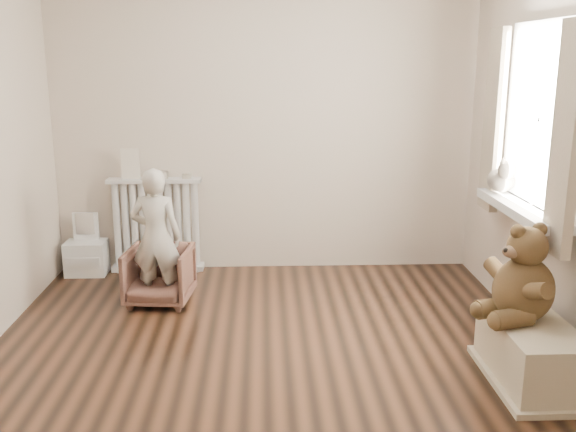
{
  "coord_description": "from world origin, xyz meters",
  "views": [
    {
      "loc": [
        -0.01,
        -3.71,
        1.83
      ],
      "look_at": [
        0.15,
        0.45,
        0.8
      ],
      "focal_mm": 40.0,
      "sensor_mm": 36.0,
      "label": 1
    }
  ],
  "objects_px": {
    "toy_bench": "(531,350)",
    "teddy_bear": "(525,268)",
    "radiator": "(157,229)",
    "plush_cat": "(501,179)",
    "toy_vanity": "(86,243)",
    "child": "(156,237)",
    "armchair": "(159,275)"
  },
  "relations": [
    {
      "from": "armchair",
      "to": "teddy_bear",
      "type": "height_order",
      "value": "teddy_bear"
    },
    {
      "from": "child",
      "to": "teddy_bear",
      "type": "relative_size",
      "value": 1.84
    },
    {
      "from": "toy_vanity",
      "to": "armchair",
      "type": "distance_m",
      "value": 1.02
    },
    {
      "from": "plush_cat",
      "to": "armchair",
      "type": "bearing_deg",
      "value": 150.68
    },
    {
      "from": "radiator",
      "to": "toy_vanity",
      "type": "height_order",
      "value": "radiator"
    },
    {
      "from": "toy_vanity",
      "to": "toy_bench",
      "type": "distance_m",
      "value": 3.68
    },
    {
      "from": "armchair",
      "to": "child",
      "type": "height_order",
      "value": "child"
    },
    {
      "from": "toy_vanity",
      "to": "plush_cat",
      "type": "xyz_separation_m",
      "value": [
        3.21,
        -0.98,
        0.72
      ]
    },
    {
      "from": "radiator",
      "to": "teddy_bear",
      "type": "bearing_deg",
      "value": -39.46
    },
    {
      "from": "radiator",
      "to": "toy_bench",
      "type": "xyz_separation_m",
      "value": [
        2.46,
        -2.06,
        -0.19
      ]
    },
    {
      "from": "child",
      "to": "radiator",
      "type": "bearing_deg",
      "value": -74.19
    },
    {
      "from": "teddy_bear",
      "to": "plush_cat",
      "type": "relative_size",
      "value": 1.9
    },
    {
      "from": "child",
      "to": "teddy_bear",
      "type": "distance_m",
      "value": 2.58
    },
    {
      "from": "teddy_bear",
      "to": "plush_cat",
      "type": "height_order",
      "value": "plush_cat"
    },
    {
      "from": "radiator",
      "to": "plush_cat",
      "type": "height_order",
      "value": "plush_cat"
    },
    {
      "from": "teddy_bear",
      "to": "plush_cat",
      "type": "bearing_deg",
      "value": 63.25
    },
    {
      "from": "radiator",
      "to": "toy_vanity",
      "type": "distance_m",
      "value": 0.62
    },
    {
      "from": "toy_vanity",
      "to": "teddy_bear",
      "type": "relative_size",
      "value": 0.95
    },
    {
      "from": "child",
      "to": "plush_cat",
      "type": "distance_m",
      "value": 2.52
    },
    {
      "from": "radiator",
      "to": "toy_bench",
      "type": "height_order",
      "value": "radiator"
    },
    {
      "from": "armchair",
      "to": "plush_cat",
      "type": "bearing_deg",
      "value": 0.03
    },
    {
      "from": "toy_bench",
      "to": "teddy_bear",
      "type": "xyz_separation_m",
      "value": [
        -0.05,
        0.07,
        0.47
      ]
    },
    {
      "from": "radiator",
      "to": "teddy_bear",
      "type": "relative_size",
      "value": 1.48
    },
    {
      "from": "radiator",
      "to": "toy_bench",
      "type": "relative_size",
      "value": 1.09
    },
    {
      "from": "radiator",
      "to": "plush_cat",
      "type": "xyz_separation_m",
      "value": [
        2.6,
        -1.01,
        0.61
      ]
    },
    {
      "from": "toy_vanity",
      "to": "radiator",
      "type": "bearing_deg",
      "value": 2.82
    },
    {
      "from": "child",
      "to": "toy_bench",
      "type": "distance_m",
      "value": 2.68
    },
    {
      "from": "toy_bench",
      "to": "plush_cat",
      "type": "bearing_deg",
      "value": 82.38
    },
    {
      "from": "radiator",
      "to": "armchair",
      "type": "distance_m",
      "value": 0.77
    },
    {
      "from": "toy_bench",
      "to": "teddy_bear",
      "type": "distance_m",
      "value": 0.48
    },
    {
      "from": "radiator",
      "to": "teddy_bear",
      "type": "distance_m",
      "value": 3.14
    },
    {
      "from": "teddy_bear",
      "to": "plush_cat",
      "type": "distance_m",
      "value": 1.04
    }
  ]
}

